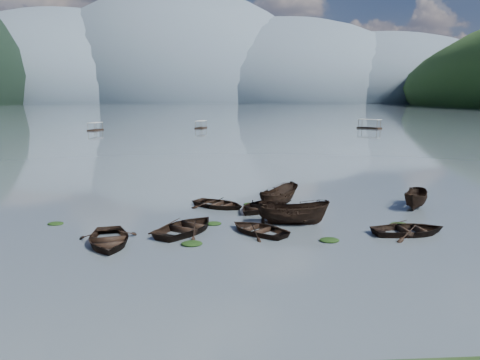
{
  "coord_description": "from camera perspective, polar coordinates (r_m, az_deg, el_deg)",
  "views": [
    {
      "loc": [
        -2.36,
        -24.28,
        8.38
      ],
      "look_at": [
        0.0,
        12.0,
        2.0
      ],
      "focal_mm": 35.0,
      "sensor_mm": 36.0,
      "label": 1
    }
  ],
  "objects": [
    {
      "name": "pontoon_right",
      "position": [
        135.98,
        15.48,
        6.06
      ],
      "size": [
        6.41,
        6.47,
        2.46
      ],
      "primitive_type": null,
      "rotation": [
        0.0,
        0.0,
        0.77
      ],
      "color": "black",
      "rests_on": "ground"
    },
    {
      "name": "weed_clump_0",
      "position": [
        27.46,
        -5.89,
        -7.87
      ],
      "size": [
        1.25,
        1.02,
        0.27
      ],
      "primitive_type": "ellipsoid",
      "color": "black",
      "rests_on": "ground"
    },
    {
      "name": "ground_plane",
      "position": [
        25.79,
        1.75,
        -9.01
      ],
      "size": [
        2400.0,
        2400.0,
        0.0
      ],
      "primitive_type": "plane",
      "color": "#49535B"
    },
    {
      "name": "haze_mtn_a",
      "position": [
        959.56,
        -19.54,
        8.89
      ],
      "size": [
        520.0,
        520.0,
        280.0
      ],
      "primitive_type": "ellipsoid",
      "color": "#475666",
      "rests_on": "ground"
    },
    {
      "name": "rowboat_4",
      "position": [
        31.25,
        19.93,
        -6.22
      ],
      "size": [
        4.99,
        3.79,
        0.97
      ],
      "primitive_type": "imported",
      "rotation": [
        0.0,
        0.0,
        1.67
      ],
      "color": "black",
      "rests_on": "ground"
    },
    {
      "name": "rowboat_5",
      "position": [
        38.85,
        20.63,
        -3.16
      ],
      "size": [
        3.6,
        4.51,
        1.66
      ],
      "primitive_type": "imported",
      "rotation": [
        0.0,
        0.0,
        -0.54
      ],
      "color": "black",
      "rests_on": "ground"
    },
    {
      "name": "rowboat_0",
      "position": [
        28.42,
        -15.74,
        -7.59
      ],
      "size": [
        4.44,
        5.54,
        1.02
      ],
      "primitive_type": "imported",
      "rotation": [
        0.0,
        0.0,
        0.21
      ],
      "color": "black",
      "rests_on": "ground"
    },
    {
      "name": "rowboat_6",
      "position": [
        36.49,
        -2.61,
        -3.33
      ],
      "size": [
        5.42,
        5.19,
        0.91
      ],
      "primitive_type": "imported",
      "rotation": [
        0.0,
        0.0,
        0.91
      ],
      "color": "black",
      "rests_on": "ground"
    },
    {
      "name": "haze_mtn_d",
      "position": [
        978.92,
        15.71,
        9.1
      ],
      "size": [
        520.0,
        520.0,
        220.0
      ],
      "primitive_type": "ellipsoid",
      "color": "#475666",
      "rests_on": "ground"
    },
    {
      "name": "rowboat_7",
      "position": [
        35.45,
        2.39,
        -3.73
      ],
      "size": [
        5.56,
        5.81,
        0.98
      ],
      "primitive_type": "imported",
      "rotation": [
        0.0,
        0.0,
        5.63
      ],
      "color": "black",
      "rests_on": "ground"
    },
    {
      "name": "pontoon_left",
      "position": [
        128.75,
        -17.21,
        5.78
      ],
      "size": [
        3.34,
        5.66,
        2.03
      ],
      "primitive_type": null,
      "rotation": [
        0.0,
        0.0,
        -0.23
      ],
      "color": "black",
      "rests_on": "ground"
    },
    {
      "name": "haze_mtn_c",
      "position": [
        935.22,
        5.11,
        9.4
      ],
      "size": [
        520.0,
        520.0,
        260.0
      ],
      "primitive_type": "ellipsoid",
      "color": "#475666",
      "rests_on": "ground"
    },
    {
      "name": "weed_clump_3",
      "position": [
        35.26,
        9.63,
        -3.94
      ],
      "size": [
        0.91,
        0.76,
        0.2
      ],
      "primitive_type": "ellipsoid",
      "color": "black",
      "rests_on": "ground"
    },
    {
      "name": "rowboat_8",
      "position": [
        36.99,
        4.74,
        -3.17
      ],
      "size": [
        4.4,
        4.82,
        1.84
      ],
      "primitive_type": "imported",
      "rotation": [
        0.0,
        0.0,
        2.46
      ],
      "color": "black",
      "rests_on": "ground"
    },
    {
      "name": "weed_clump_2",
      "position": [
        28.47,
        10.83,
        -7.35
      ],
      "size": [
        1.2,
        0.96,
        0.26
      ],
      "primitive_type": "ellipsoid",
      "color": "black",
      "rests_on": "ground"
    },
    {
      "name": "weed_clump_4",
      "position": [
        33.15,
        18.78,
        -5.23
      ],
      "size": [
        1.18,
        0.93,
        0.24
      ],
      "primitive_type": "ellipsoid",
      "color": "black",
      "rests_on": "ground"
    },
    {
      "name": "rowboat_2",
      "position": [
        31.8,
        6.43,
        -5.39
      ],
      "size": [
        5.08,
        2.54,
        1.88
      ],
      "primitive_type": "imported",
      "rotation": [
        0.0,
        0.0,
        1.42
      ],
      "color": "black",
      "rests_on": "ground"
    },
    {
      "name": "haze_mtn_b",
      "position": [
        926.12,
        -7.38,
        9.35
      ],
      "size": [
        520.0,
        520.0,
        340.0
      ],
      "primitive_type": "ellipsoid",
      "color": "#475666",
      "rests_on": "ground"
    },
    {
      "name": "weed_clump_6",
      "position": [
        37.33,
        1.19,
        -3.02
      ],
      "size": [
        0.98,
        0.82,
        0.2
      ],
      "primitive_type": "ellipsoid",
      "color": "black",
      "rests_on": "ground"
    },
    {
      "name": "rowboat_1",
      "position": [
        30.02,
        -6.49,
        -6.32
      ],
      "size": [
        5.82,
        6.2,
        1.04
      ],
      "primitive_type": "imported",
      "rotation": [
        0.0,
        0.0,
        2.54
      ],
      "color": "black",
      "rests_on": "ground"
    },
    {
      "name": "weed_clump_5",
      "position": [
        33.95,
        -21.55,
        -5.05
      ],
      "size": [
        1.06,
        0.86,
        0.22
      ],
      "primitive_type": "ellipsoid",
      "color": "black",
      "rests_on": "ground"
    },
    {
      "name": "weed_clump_1",
      "position": [
        31.62,
        -3.26,
        -5.43
      ],
      "size": [
        1.1,
        0.88,
        0.24
      ],
      "primitive_type": "ellipsoid",
      "color": "black",
      "rests_on": "ground"
    },
    {
      "name": "rowboat_3",
      "position": [
        29.7,
        2.24,
        -6.45
      ],
      "size": [
        5.13,
        5.21,
        0.88
      ],
      "primitive_type": "imported",
      "rotation": [
        0.0,
        0.0,
        3.88
      ],
      "color": "black",
      "rests_on": "ground"
    },
    {
      "name": "pontoon_centre",
      "position": [
        132.33,
        -4.78,
        6.29
      ],
      "size": [
        3.52,
        5.78,
        2.07
      ],
      "primitive_type": null,
      "rotation": [
        0.0,
        0.0,
        -0.25
      ],
      "color": "black",
      "rests_on": "ground"
    },
    {
      "name": "weed_clump_7",
      "position": [
        37.08,
        5.25,
        -3.15
      ],
      "size": [
        0.98,
        0.79,
        0.21
      ],
      "primitive_type": "ellipsoid",
      "color": "black",
      "rests_on": "ground"
    }
  ]
}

